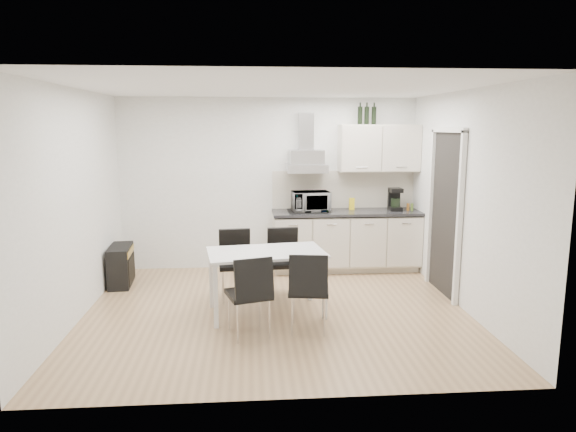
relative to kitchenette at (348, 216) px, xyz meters
name	(u,v)px	position (x,y,z in m)	size (l,w,h in m)	color
ground	(276,311)	(-1.19, -1.73, -0.83)	(4.50, 4.50, 0.00)	tan
wall_back	(269,184)	(-1.19, 0.27, 0.47)	(4.50, 0.10, 2.60)	white
wall_front	(290,243)	(-1.19, -3.73, 0.47)	(4.50, 0.10, 2.60)	white
wall_left	(75,206)	(-3.44, -1.73, 0.47)	(0.10, 4.00, 2.60)	white
wall_right	(466,201)	(1.06, -1.73, 0.47)	(0.10, 4.00, 2.60)	white
ceiling	(275,87)	(-1.19, -1.73, 1.77)	(4.50, 4.50, 0.00)	white
doorway	(444,214)	(1.02, -1.18, 0.22)	(0.08, 1.04, 2.10)	white
kitchenette	(348,216)	(0.00, 0.00, 0.00)	(2.22, 0.64, 2.52)	beige
dining_table	(266,259)	(-1.31, -1.78, -0.17)	(1.42, 0.94, 0.75)	white
chair_far_left	(236,266)	(-1.67, -1.25, -0.39)	(0.44, 0.50, 0.88)	black
chair_far_right	(284,264)	(-1.05, -1.22, -0.39)	(0.44, 0.50, 0.88)	black
chair_near_left	(249,295)	(-1.51, -2.41, -0.39)	(0.44, 0.50, 0.88)	black
chair_near_right	(309,291)	(-0.87, -2.32, -0.39)	(0.44, 0.50, 0.88)	black
guitar_amp	(121,265)	(-3.28, -0.53, -0.55)	(0.34, 0.68, 0.55)	black
floor_speaker	(236,259)	(-1.71, 0.17, -0.68)	(0.17, 0.16, 0.29)	black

